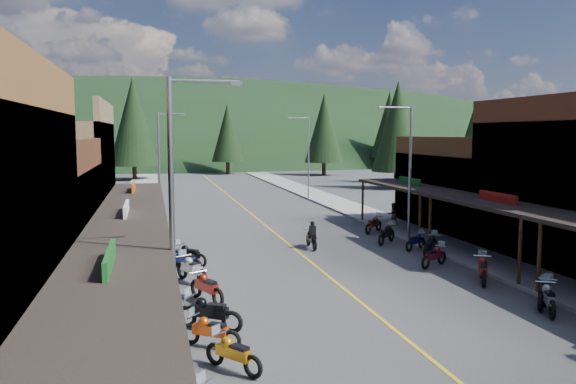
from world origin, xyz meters
TOP-DOWN VIEW (x-y plane):
  - ground at (0.00, 0.00)m, footprint 220.00×220.00m
  - centerline at (0.00, 20.00)m, footprint 0.15×90.00m
  - sidewalk_west at (-8.70, 20.00)m, footprint 3.40×94.00m
  - sidewalk_east at (8.70, 20.00)m, footprint 3.40×94.00m
  - shop_west_3 at (-13.78, 11.30)m, footprint 10.90×10.20m
  - shop_east_3 at (13.75, 11.30)m, footprint 10.90×10.20m
  - streetlight_0 at (-6.95, -6.00)m, footprint 2.16×0.18m
  - streetlight_1 at (-6.95, 22.00)m, footprint 2.16×0.18m
  - streetlight_2 at (6.95, 8.00)m, footprint 2.16×0.18m
  - streetlight_3 at (6.95, 30.00)m, footprint 2.16×0.18m
  - ridge_hill at (0.00, 135.00)m, footprint 310.00×140.00m
  - pine_1 at (-24.00, 70.00)m, footprint 5.88×5.88m
  - pine_2 at (-10.00, 58.00)m, footprint 6.72×6.72m
  - pine_3 at (4.00, 66.00)m, footprint 5.04×5.04m
  - pine_4 at (18.00, 60.00)m, footprint 5.88×5.88m
  - pine_5 at (34.00, 72.00)m, footprint 6.72×6.72m
  - pine_6 at (46.00, 64.00)m, footprint 5.04×5.04m
  - pine_8 at (-22.00, 40.00)m, footprint 4.48×4.48m
  - pine_9 at (24.00, 45.00)m, footprint 4.93×4.93m
  - pine_10 at (-18.00, 50.00)m, footprint 5.38×5.38m
  - pine_11 at (20.00, 38.00)m, footprint 5.82×5.82m
  - bike_west_4 at (-5.60, -7.71)m, footprint 1.74×1.95m
  - bike_west_5 at (-6.03, -5.86)m, footprint 1.99×1.68m
  - bike_west_6 at (-5.94, -4.38)m, footprint 2.37×1.89m
  - bike_west_7 at (-5.71, -1.24)m, footprint 1.64×2.36m
  - bike_west_8 at (-6.06, 1.73)m, footprint 1.73×2.39m
  - bike_west_9 at (-6.26, 3.91)m, footprint 1.93×1.89m
  - bike_west_10 at (-5.98, 4.90)m, footprint 1.99×1.98m
  - bike_east_5 at (6.06, -5.42)m, footprint 1.60×2.19m
  - bike_east_6 at (6.43, -4.76)m, footprint 1.91×1.81m
  - bike_east_7 at (6.13, -1.23)m, footprint 1.74×2.31m
  - bike_east_8 at (5.50, 1.92)m, footprint 2.08×1.59m
  - bike_east_9 at (6.42, 4.02)m, footprint 2.06×2.13m
  - bike_east_10 at (6.43, 5.75)m, footprint 1.92×1.57m
  - bike_east_11 at (5.59, 7.78)m, footprint 2.10×2.09m
  - bike_east_12 at (6.24, 11.34)m, footprint 2.07×1.97m
  - rider_on_bike at (0.97, 7.53)m, footprint 0.78×2.11m
  - pedestrian_east_b at (8.29, 12.95)m, footprint 0.77×0.45m

SIDE VIEW (x-z plane):
  - ground at x=0.00m, z-range 0.00..0.00m
  - ridge_hill at x=0.00m, z-range -30.00..30.00m
  - centerline at x=0.00m, z-range 0.00..0.01m
  - sidewalk_west at x=-8.70m, z-range 0.00..0.15m
  - sidewalk_east at x=8.70m, z-range 0.00..0.15m
  - bike_east_10 at x=6.43m, z-range 0.00..1.08m
  - bike_west_5 at x=-6.03m, z-range 0.00..1.13m
  - bike_west_4 at x=-5.60m, z-range 0.00..1.13m
  - bike_east_6 at x=6.43m, z-range 0.00..1.13m
  - bike_east_8 at x=5.50m, z-range 0.00..1.15m
  - bike_west_9 at x=-6.26m, z-range 0.00..1.16m
  - bike_west_10 at x=-5.98m, z-range 0.00..1.20m
  - bike_east_5 at x=6.06m, z-range 0.00..1.20m
  - bike_east_12 at x=6.24m, z-range 0.00..1.23m
  - bike_east_11 at x=5.59m, z-range 0.00..1.27m
  - bike_east_9 at x=6.42m, z-range 0.00..1.27m
  - rider_on_bike at x=0.97m, z-range -0.16..1.43m
  - bike_east_7 at x=6.13m, z-range 0.00..1.28m
  - bike_west_7 at x=-5.71m, z-range 0.00..1.29m
  - bike_west_8 at x=-6.06m, z-range 0.00..1.31m
  - bike_west_6 at x=-5.94m, z-range 0.00..1.32m
  - pedestrian_east_b at x=8.29m, z-range 0.15..1.71m
  - shop_east_3 at x=13.75m, z-range -0.57..5.63m
  - shop_west_3 at x=-13.78m, z-range -0.58..7.62m
  - streetlight_0 at x=-6.95m, z-range 0.46..8.46m
  - streetlight_1 at x=-6.95m, z-range 0.46..8.46m
  - streetlight_2 at x=6.95m, z-range 0.46..8.46m
  - streetlight_3 at x=6.95m, z-range 0.46..8.46m
  - pine_8 at x=-22.00m, z-range 0.98..10.98m
  - pine_9 at x=24.00m, z-range 0.98..11.78m
  - pine_3 at x=4.00m, z-range 0.98..11.98m
  - pine_6 at x=46.00m, z-range 0.98..11.98m
  - pine_10 at x=-18.00m, z-range 0.98..12.58m
  - pine_11 at x=20.00m, z-range 0.99..13.39m
  - pine_1 at x=-24.00m, z-range 0.99..13.49m
  - pine_4 at x=18.00m, z-range 0.99..13.49m
  - pine_2 at x=-10.00m, z-range 0.99..14.99m
  - pine_5 at x=34.00m, z-range 0.99..14.99m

